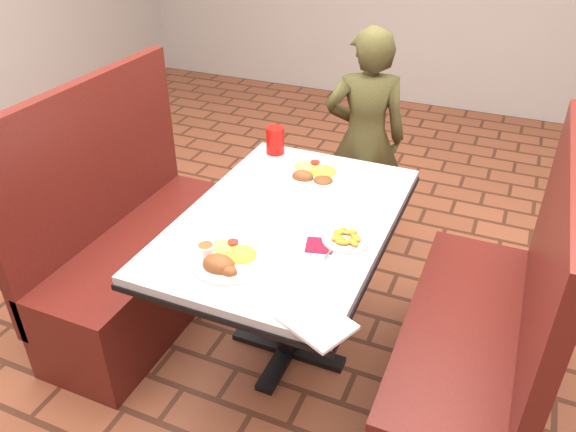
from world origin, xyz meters
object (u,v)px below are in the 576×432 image
(diner_person, at_px, (365,139))
(red_tumbler, at_px, (275,140))
(dining_table, at_px, (288,236))
(booth_bench_right, at_px, (474,349))
(far_dinner_plate, at_px, (314,172))
(booth_bench_left, at_px, (138,255))
(plantain_plate, at_px, (346,239))
(near_dinner_plate, at_px, (227,256))

(diner_person, bearing_deg, red_tumbler, 44.26)
(dining_table, relative_size, booth_bench_right, 1.01)
(far_dinner_plate, bearing_deg, booth_bench_left, -155.59)
(diner_person, height_order, plantain_plate, diner_person)
(booth_bench_left, height_order, booth_bench_right, same)
(booth_bench_right, distance_m, plantain_plate, 0.69)
(near_dinner_plate, xyz_separation_m, red_tumbler, (-0.21, 0.89, 0.04))
(booth_bench_left, relative_size, far_dinner_plate, 4.09)
(dining_table, height_order, plantain_plate, plantain_plate)
(dining_table, distance_m, far_dinner_plate, 0.37)
(near_dinner_plate, distance_m, red_tumbler, 0.91)
(diner_person, distance_m, plantain_plate, 1.21)
(dining_table, xyz_separation_m, booth_bench_right, (0.80, 0.00, -0.32))
(booth_bench_left, bearing_deg, dining_table, 0.00)
(booth_bench_right, xyz_separation_m, plantain_plate, (-0.53, -0.08, 0.43))
(far_dinner_plate, height_order, plantain_plate, far_dinner_plate)
(near_dinner_plate, xyz_separation_m, far_dinner_plate, (0.05, 0.72, -0.00))
(far_dinner_plate, bearing_deg, booth_bench_right, -23.20)
(dining_table, relative_size, diner_person, 0.96)
(diner_person, bearing_deg, dining_table, 70.79)
(far_dinner_plate, relative_size, red_tumbler, 2.23)
(near_dinner_plate, bearing_deg, diner_person, 87.02)
(booth_bench_left, distance_m, near_dinner_plate, 0.93)
(dining_table, distance_m, booth_bench_right, 0.86)
(far_dinner_plate, bearing_deg, near_dinner_plate, -94.12)
(far_dinner_plate, height_order, red_tumbler, red_tumbler)
(dining_table, height_order, far_dinner_plate, far_dinner_plate)
(dining_table, xyz_separation_m, near_dinner_plate, (-0.07, -0.37, 0.13))
(near_dinner_plate, height_order, plantain_plate, near_dinner_plate)
(dining_table, distance_m, red_tumbler, 0.61)
(dining_table, relative_size, near_dinner_plate, 4.42)
(booth_bench_right, height_order, red_tumbler, booth_bench_right)
(dining_table, xyz_separation_m, plantain_plate, (0.27, -0.08, 0.11))
(booth_bench_right, distance_m, red_tumbler, 1.30)
(plantain_plate, xyz_separation_m, red_tumbler, (-0.56, 0.59, 0.05))
(near_dinner_plate, distance_m, far_dinner_plate, 0.72)
(booth_bench_left, bearing_deg, diner_person, 53.84)
(far_dinner_plate, xyz_separation_m, red_tumbler, (-0.27, 0.16, 0.04))
(diner_person, distance_m, red_tumbler, 0.67)
(booth_bench_left, relative_size, booth_bench_right, 1.00)
(plantain_plate, bearing_deg, booth_bench_right, 8.44)
(near_dinner_plate, bearing_deg, booth_bench_right, 23.03)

